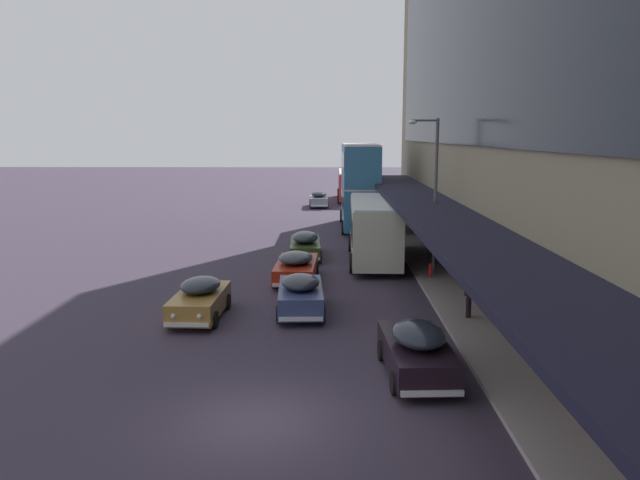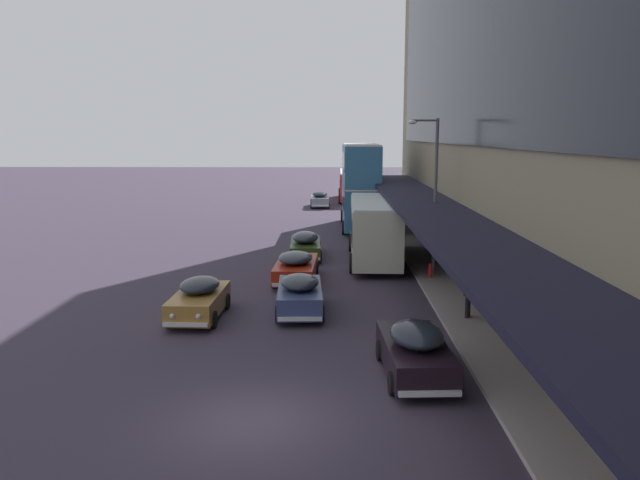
{
  "view_description": "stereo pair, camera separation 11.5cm",
  "coord_description": "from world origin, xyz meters",
  "px_view_note": "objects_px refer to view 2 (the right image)",
  "views": [
    {
      "loc": [
        1.74,
        -14.33,
        6.97
      ],
      "look_at": [
        1.27,
        18.08,
        1.46
      ],
      "focal_mm": 35.0,
      "sensor_mm": 36.0,
      "label": 1
    },
    {
      "loc": [
        1.86,
        -14.33,
        6.97
      ],
      "look_at": [
        1.27,
        18.08,
        1.46
      ],
      "focal_mm": 35.0,
      "sensor_mm": 36.0,
      "label": 2
    }
  ],
  "objects_px": {
    "sedan_trailing_mid": "(296,266)",
    "sedan_oncoming_front": "(300,294)",
    "pedestrian_at_kerb": "(468,291)",
    "fire_hydrant": "(430,270)",
    "sedan_lead_mid": "(199,298)",
    "sedan_trailing_near": "(305,245)",
    "transit_bus_kerbside_far": "(374,227)",
    "sedan_second_mid": "(415,350)",
    "transit_bus_kerbside_rear": "(360,183)",
    "transit_bus_kerbside_front": "(352,184)",
    "street_lamp": "(432,186)",
    "sedan_second_near": "(320,199)"
  },
  "relations": [
    {
      "from": "transit_bus_kerbside_front",
      "to": "sedan_second_near",
      "type": "xyz_separation_m",
      "value": [
        -3.27,
        -6.21,
        -1.04
      ]
    },
    {
      "from": "transit_bus_kerbside_far",
      "to": "street_lamp",
      "type": "bearing_deg",
      "value": -55.72
    },
    {
      "from": "transit_bus_kerbside_far",
      "to": "fire_hydrant",
      "type": "distance_m",
      "value": 5.24
    },
    {
      "from": "sedan_trailing_mid",
      "to": "street_lamp",
      "type": "bearing_deg",
      "value": 9.01
    },
    {
      "from": "transit_bus_kerbside_far",
      "to": "sedan_lead_mid",
      "type": "xyz_separation_m",
      "value": [
        -7.42,
        -10.77,
        -1.2
      ]
    },
    {
      "from": "transit_bus_kerbside_front",
      "to": "sedan_oncoming_front",
      "type": "relative_size",
      "value": 2.39
    },
    {
      "from": "sedan_trailing_near",
      "to": "pedestrian_at_kerb",
      "type": "xyz_separation_m",
      "value": [
        6.63,
        -12.24,
        0.44
      ]
    },
    {
      "from": "transit_bus_kerbside_far",
      "to": "sedan_second_mid",
      "type": "xyz_separation_m",
      "value": [
        0.08,
        -16.55,
        -1.15
      ]
    },
    {
      "from": "sedan_lead_mid",
      "to": "street_lamp",
      "type": "height_order",
      "value": "street_lamp"
    },
    {
      "from": "sedan_trailing_mid",
      "to": "sedan_oncoming_front",
      "type": "xyz_separation_m",
      "value": [
        0.45,
        -5.32,
        0.04
      ]
    },
    {
      "from": "transit_bus_kerbside_front",
      "to": "sedan_trailing_mid",
      "type": "bearing_deg",
      "value": -95.88
    },
    {
      "from": "fire_hydrant",
      "to": "sedan_trailing_near",
      "type": "bearing_deg",
      "value": 138.17
    },
    {
      "from": "transit_bus_kerbside_rear",
      "to": "sedan_trailing_mid",
      "type": "distance_m",
      "value": 17.84
    },
    {
      "from": "sedan_second_near",
      "to": "fire_hydrant",
      "type": "relative_size",
      "value": 6.12
    },
    {
      "from": "transit_bus_kerbside_front",
      "to": "pedestrian_at_kerb",
      "type": "bearing_deg",
      "value": -86.06
    },
    {
      "from": "transit_bus_kerbside_far",
      "to": "sedan_trailing_near",
      "type": "bearing_deg",
      "value": 162.71
    },
    {
      "from": "sedan_lead_mid",
      "to": "street_lamp",
      "type": "distance_m",
      "value": 12.77
    },
    {
      "from": "sedan_oncoming_front",
      "to": "sedan_trailing_near",
      "type": "height_order",
      "value": "sedan_oncoming_front"
    },
    {
      "from": "sedan_trailing_mid",
      "to": "fire_hydrant",
      "type": "relative_size",
      "value": 6.85
    },
    {
      "from": "sedan_trailing_near",
      "to": "sedan_lead_mid",
      "type": "bearing_deg",
      "value": -106.65
    },
    {
      "from": "transit_bus_kerbside_front",
      "to": "transit_bus_kerbside_rear",
      "type": "xyz_separation_m",
      "value": [
        -0.01,
        -20.04,
        1.58
      ]
    },
    {
      "from": "sedan_second_near",
      "to": "fire_hydrant",
      "type": "distance_m",
      "value": 31.3
    },
    {
      "from": "sedan_second_near",
      "to": "pedestrian_at_kerb",
      "type": "distance_m",
      "value": 37.89
    },
    {
      "from": "sedan_second_mid",
      "to": "transit_bus_kerbside_far",
      "type": "bearing_deg",
      "value": 90.28
    },
    {
      "from": "transit_bus_kerbside_rear",
      "to": "sedan_lead_mid",
      "type": "height_order",
      "value": "transit_bus_kerbside_rear"
    },
    {
      "from": "pedestrian_at_kerb",
      "to": "fire_hydrant",
      "type": "bearing_deg",
      "value": 93.18
    },
    {
      "from": "street_lamp",
      "to": "sedan_oncoming_front",
      "type": "bearing_deg",
      "value": -133.84
    },
    {
      "from": "transit_bus_kerbside_front",
      "to": "sedan_trailing_mid",
      "type": "distance_m",
      "value": 37.47
    },
    {
      "from": "transit_bus_kerbside_rear",
      "to": "fire_hydrant",
      "type": "xyz_separation_m",
      "value": [
        2.64,
        -16.91,
        -2.89
      ]
    },
    {
      "from": "sedan_second_near",
      "to": "fire_hydrant",
      "type": "height_order",
      "value": "sedan_second_near"
    },
    {
      "from": "fire_hydrant",
      "to": "sedan_second_mid",
      "type": "bearing_deg",
      "value": -100.93
    },
    {
      "from": "sedan_trailing_near",
      "to": "sedan_second_near",
      "type": "height_order",
      "value": "sedan_second_near"
    },
    {
      "from": "sedan_lead_mid",
      "to": "sedan_trailing_near",
      "type": "distance_m",
      "value": 12.49
    },
    {
      "from": "transit_bus_kerbside_rear",
      "to": "sedan_second_near",
      "type": "distance_m",
      "value": 14.44
    },
    {
      "from": "transit_bus_kerbside_rear",
      "to": "fire_hydrant",
      "type": "bearing_deg",
      "value": -81.11
    },
    {
      "from": "transit_bus_kerbside_front",
      "to": "sedan_trailing_near",
      "type": "height_order",
      "value": "transit_bus_kerbside_front"
    },
    {
      "from": "sedan_oncoming_front",
      "to": "street_lamp",
      "type": "height_order",
      "value": "street_lamp"
    },
    {
      "from": "fire_hydrant",
      "to": "transit_bus_kerbside_front",
      "type": "bearing_deg",
      "value": 94.08
    },
    {
      "from": "sedan_second_mid",
      "to": "sedan_second_near",
      "type": "relative_size",
      "value": 1.05
    },
    {
      "from": "sedan_trailing_near",
      "to": "pedestrian_at_kerb",
      "type": "bearing_deg",
      "value": -61.54
    },
    {
      "from": "sedan_lead_mid",
      "to": "street_lamp",
      "type": "relative_size",
      "value": 0.56
    },
    {
      "from": "sedan_lead_mid",
      "to": "street_lamp",
      "type": "bearing_deg",
      "value": 35.49
    },
    {
      "from": "sedan_trailing_near",
      "to": "sedan_second_mid",
      "type": "height_order",
      "value": "sedan_second_mid"
    },
    {
      "from": "sedan_second_mid",
      "to": "pedestrian_at_kerb",
      "type": "height_order",
      "value": "pedestrian_at_kerb"
    },
    {
      "from": "transit_bus_kerbside_rear",
      "to": "street_lamp",
      "type": "bearing_deg",
      "value": -80.41
    },
    {
      "from": "sedan_trailing_mid",
      "to": "sedan_second_near",
      "type": "relative_size",
      "value": 1.12
    },
    {
      "from": "sedan_trailing_near",
      "to": "street_lamp",
      "type": "bearing_deg",
      "value": -37.55
    },
    {
      "from": "sedan_lead_mid",
      "to": "sedan_trailing_near",
      "type": "xyz_separation_m",
      "value": [
        3.58,
        11.97,
        -0.01
      ]
    },
    {
      "from": "transit_bus_kerbside_rear",
      "to": "fire_hydrant",
      "type": "distance_m",
      "value": 17.35
    },
    {
      "from": "sedan_trailing_near",
      "to": "street_lamp",
      "type": "height_order",
      "value": "street_lamp"
    }
  ]
}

